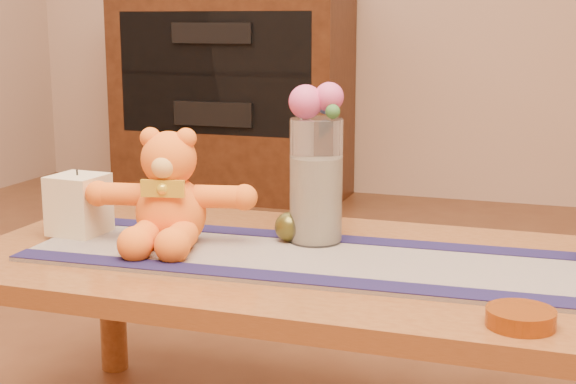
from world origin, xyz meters
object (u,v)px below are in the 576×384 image
(pillar_candle, at_px, (79,204))
(glass_vase, at_px, (316,181))
(amber_dish, at_px, (521,318))
(bronze_ball, at_px, (289,227))
(teddy_bear, at_px, (170,189))

(pillar_candle, bearing_deg, glass_vase, 10.90)
(amber_dish, bearing_deg, bronze_ball, 145.74)
(bronze_ball, bearing_deg, pillar_candle, -169.75)
(amber_dish, bearing_deg, teddy_bear, 161.08)
(glass_vase, xyz_separation_m, amber_dish, (0.44, -0.35, -0.12))
(teddy_bear, relative_size, pillar_candle, 2.61)
(pillar_candle, bearing_deg, bronze_ball, 10.25)
(pillar_candle, distance_m, bronze_ball, 0.47)
(teddy_bear, xyz_separation_m, pillar_candle, (-0.23, 0.00, -0.05))
(teddy_bear, xyz_separation_m, amber_dish, (0.72, -0.25, -0.11))
(pillar_candle, bearing_deg, amber_dish, -14.86)
(pillar_candle, height_order, amber_dish, pillar_candle)
(pillar_candle, relative_size, glass_vase, 0.50)
(teddy_bear, relative_size, amber_dish, 3.12)
(bronze_ball, bearing_deg, amber_dish, -34.26)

